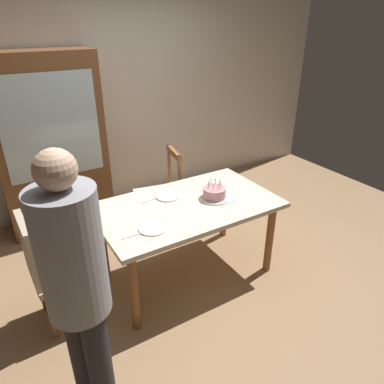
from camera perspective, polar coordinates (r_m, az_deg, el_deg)
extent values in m
plane|color=#93704C|center=(3.44, -0.73, -12.87)|extent=(6.40, 6.40, 0.00)
cube|color=beige|center=(4.44, -13.58, 14.40)|extent=(6.40, 0.10, 2.60)
cube|color=beige|center=(3.03, -0.81, -2.25)|extent=(1.54, 0.91, 0.04)
cylinder|color=brown|center=(2.75, -9.35, -15.71)|extent=(0.07, 0.07, 0.70)
cylinder|color=brown|center=(3.34, 12.45, -7.38)|extent=(0.07, 0.07, 0.70)
cylinder|color=brown|center=(3.28, -14.25, -8.28)|extent=(0.07, 0.07, 0.70)
cylinder|color=brown|center=(3.80, 5.21, -2.40)|extent=(0.07, 0.07, 0.70)
cylinder|color=silver|center=(3.11, 3.62, -0.91)|extent=(0.28, 0.28, 0.01)
cylinder|color=#D18C93|center=(3.09, 3.64, -0.08)|extent=(0.20, 0.20, 0.09)
cylinder|color=#E54C4C|center=(3.09, 4.48, 1.37)|extent=(0.01, 0.01, 0.05)
sphere|color=#FFC64C|center=(3.08, 4.50, 1.94)|extent=(0.01, 0.01, 0.01)
cylinder|color=#F2994C|center=(3.11, 3.78, 1.55)|extent=(0.01, 0.01, 0.05)
sphere|color=#FFC64C|center=(3.10, 3.80, 2.11)|extent=(0.01, 0.01, 0.01)
cylinder|color=#E54C4C|center=(3.10, 3.09, 1.49)|extent=(0.01, 0.01, 0.05)
sphere|color=#FFC64C|center=(3.09, 3.11, 2.06)|extent=(0.01, 0.01, 0.01)
cylinder|color=#4C7FE5|center=(3.06, 2.65, 1.19)|extent=(0.01, 0.01, 0.05)
sphere|color=#FFC64C|center=(3.05, 2.66, 1.75)|extent=(0.01, 0.01, 0.01)
cylinder|color=yellow|center=(3.03, 2.81, 0.89)|extent=(0.01, 0.01, 0.05)
sphere|color=#FFC64C|center=(3.02, 2.82, 1.46)|extent=(0.01, 0.01, 0.01)
cylinder|color=#D872CC|center=(3.01, 3.44, 0.68)|extent=(0.01, 0.01, 0.05)
sphere|color=#FFC64C|center=(3.00, 3.46, 1.26)|extent=(0.01, 0.01, 0.01)
cylinder|color=yellow|center=(3.02, 4.21, 0.71)|extent=(0.01, 0.01, 0.05)
sphere|color=#FFC64C|center=(3.00, 4.24, 1.29)|extent=(0.01, 0.01, 0.01)
cylinder|color=#66CC72|center=(3.05, 4.71, 1.02)|extent=(0.01, 0.01, 0.05)
sphere|color=#FFC64C|center=(3.04, 4.73, 1.59)|extent=(0.01, 0.01, 0.01)
cylinder|color=white|center=(2.69, -6.38, -5.83)|extent=(0.22, 0.22, 0.01)
cylinder|color=white|center=(3.14, -3.93, -0.65)|extent=(0.22, 0.22, 0.01)
cube|color=silver|center=(2.63, -9.43, -6.92)|extent=(0.18, 0.02, 0.01)
cube|color=silver|center=(3.10, -6.69, -1.28)|extent=(0.18, 0.04, 0.01)
cube|color=silver|center=(3.03, 5.97, -1.90)|extent=(0.18, 0.05, 0.01)
cube|color=beige|center=(3.80, -5.65, -0.72)|extent=(0.51, 0.51, 0.05)
cylinder|color=brown|center=(4.02, -8.49, -3.07)|extent=(0.04, 0.04, 0.42)
cylinder|color=brown|center=(3.74, -7.30, -5.50)|extent=(0.04, 0.04, 0.42)
cylinder|color=brown|center=(4.09, -3.86, -2.26)|extent=(0.04, 0.04, 0.42)
cylinder|color=brown|center=(3.81, -2.33, -4.57)|extent=(0.04, 0.04, 0.42)
cylinder|color=brown|center=(3.90, -3.70, 4.16)|extent=(0.04, 0.04, 0.50)
cylinder|color=brown|center=(3.59, -1.97, 2.11)|extent=(0.04, 0.04, 0.50)
cube|color=brown|center=(3.66, -2.95, 6.34)|extent=(0.11, 0.40, 0.06)
cube|color=tan|center=(2.92, -20.06, -11.79)|extent=(0.45, 0.45, 0.05)
cylinder|color=brown|center=(2.97, -15.18, -16.28)|extent=(0.04, 0.04, 0.42)
cylinder|color=brown|center=(3.22, -17.22, -12.62)|extent=(0.04, 0.04, 0.42)
cylinder|color=brown|center=(2.93, -21.76, -18.21)|extent=(0.04, 0.04, 0.42)
cylinder|color=brown|center=(3.19, -23.20, -14.30)|extent=(0.04, 0.04, 0.42)
cube|color=tan|center=(2.76, -24.88, -8.80)|extent=(0.06, 0.40, 0.50)
cylinder|color=#262328|center=(2.28, -14.67, -25.63)|extent=(0.14, 0.14, 0.82)
cylinder|color=#262328|center=(2.35, -17.23, -24.10)|extent=(0.14, 0.14, 0.82)
cylinder|color=gray|center=(1.80, -18.99, -9.51)|extent=(0.32, 0.32, 0.69)
sphere|color=#D8AD8C|center=(1.60, -21.29, 3.38)|extent=(0.19, 0.19, 0.19)
cube|color=brown|center=(4.08, -21.86, 7.05)|extent=(1.10, 0.44, 1.90)
cube|color=silver|center=(3.80, -21.81, 9.68)|extent=(0.94, 0.01, 1.04)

